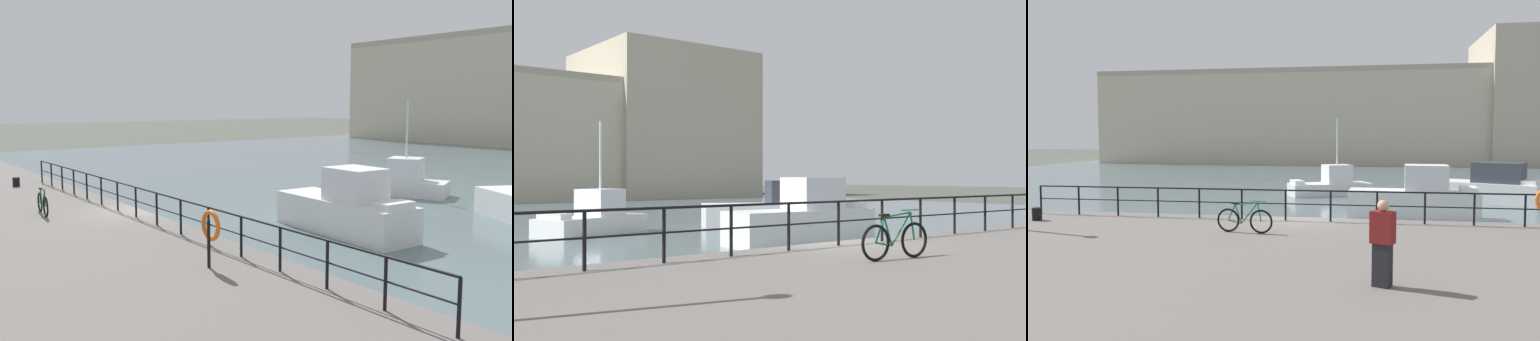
% 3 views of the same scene
% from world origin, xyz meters
% --- Properties ---
extents(ground_plane, '(240.00, 240.00, 0.00)m').
position_xyz_m(ground_plane, '(0.00, 0.00, 0.00)').
color(ground_plane, '#4C5147').
extents(moored_small_launch, '(7.17, 5.22, 2.30)m').
position_xyz_m(moored_small_launch, '(9.02, 12.96, 0.85)').
color(moored_small_launch, white).
rests_on(moored_small_launch, water_basin).
extents(moored_cabin_cruiser, '(5.53, 3.90, 4.98)m').
position_xyz_m(moored_cabin_cruiser, '(0.06, 14.70, 0.68)').
color(moored_cabin_cruiser, white).
rests_on(moored_cabin_cruiser, water_basin).
extents(moored_blue_motorboat, '(5.94, 2.27, 2.48)m').
position_xyz_m(moored_blue_motorboat, '(4.62, 6.04, 0.91)').
color(moored_blue_motorboat, white).
rests_on(moored_blue_motorboat, water_basin).
extents(quay_railing, '(23.48, 0.07, 1.08)m').
position_xyz_m(quay_railing, '(1.96, -0.75, 1.62)').
color(quay_railing, black).
rests_on(quay_railing, quay_promenade).
extents(parked_bicycle, '(1.77, 0.24, 0.98)m').
position_xyz_m(parked_bicycle, '(-1.24, -3.18, 1.28)').
color(parked_bicycle, black).
rests_on(parked_bicycle, quay_promenade).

